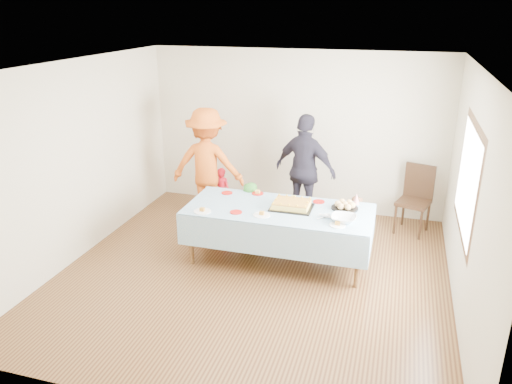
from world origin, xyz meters
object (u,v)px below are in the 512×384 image
(birthday_cake, at_px, (292,205))
(adult_left, at_px, (207,164))
(party_table, at_px, (279,212))
(dining_chair, at_px, (416,195))

(birthday_cake, distance_m, adult_left, 1.98)
(birthday_cake, bearing_deg, party_table, -159.19)
(party_table, xyz_separation_m, birthday_cake, (0.16, 0.06, 0.10))
(party_table, bearing_deg, birthday_cake, 20.81)
(birthday_cake, xyz_separation_m, dining_chair, (1.64, 1.51, -0.24))
(party_table, height_order, dining_chair, dining_chair)
(party_table, distance_m, birthday_cake, 0.20)
(party_table, bearing_deg, adult_left, 142.08)
(birthday_cake, distance_m, dining_chair, 2.24)
(adult_left, bearing_deg, birthday_cake, 140.74)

